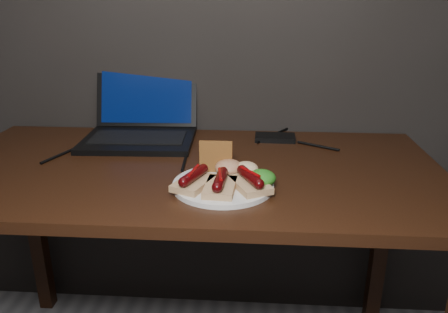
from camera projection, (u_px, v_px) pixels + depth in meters
desk at (191, 194)px, 1.25m from camera, size 1.40×0.70×0.75m
laptop at (142, 122)px, 1.45m from camera, size 0.36×0.36×0.25m
hard_drive at (275, 138)px, 1.43m from camera, size 0.13×0.08×0.02m
desk_cables at (208, 147)px, 1.36m from camera, size 0.86×0.44×0.01m
plate at (223, 185)px, 1.08m from camera, size 0.25×0.25×0.01m
bread_sausage_left at (194, 180)px, 1.05m from camera, size 0.11×0.13×0.04m
bread_sausage_center at (220, 184)px, 1.03m from camera, size 0.08×0.12×0.04m
bread_sausage_right at (250, 181)px, 1.04m from camera, size 0.11×0.13×0.04m
crispbread at (216, 157)px, 1.13m from camera, size 0.08×0.01×0.08m
salad_greens at (262, 178)px, 1.06m from camera, size 0.07×0.07×0.04m
salsa_mound at (229, 167)px, 1.12m from camera, size 0.07×0.07×0.04m
coleslaw_mound at (246, 169)px, 1.12m from camera, size 0.06×0.06×0.04m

